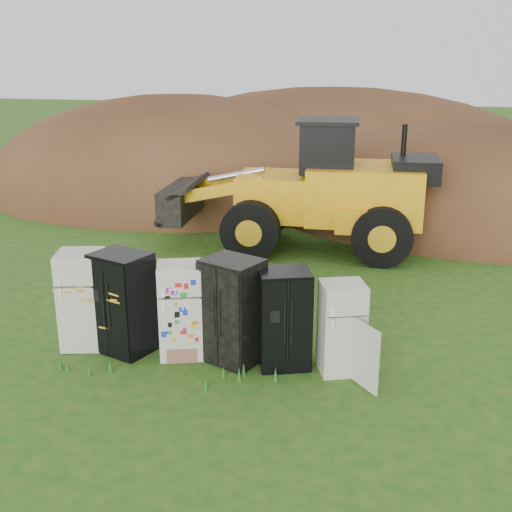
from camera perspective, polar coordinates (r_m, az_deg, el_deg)
The scene contains 11 objects.
ground at distance 11.94m, azimuth -4.30°, elevation -8.93°, with size 120.00×120.00×0.00m, color #1F5115.
fridge_leftmost at distance 12.43m, azimuth -15.13°, elevation -3.75°, with size 0.82×0.78×1.85m, color beige, non-canonical shape.
fridge_black_side at distance 12.04m, azimuth -11.71°, elevation -4.09°, with size 0.99×0.78×1.89m, color black, non-canonical shape.
fridge_sticker at distance 11.72m, azimuth -6.70°, elevation -4.81°, with size 0.78×0.72×1.75m, color silver, non-canonical shape.
fridge_dark_mid at distance 11.43m, azimuth -2.08°, elevation -4.88°, with size 0.98×0.79×1.91m, color black, non-canonical shape.
fridge_black_right at distance 11.28m, azimuth 2.51°, elevation -5.59°, with size 0.88×0.74×1.77m, color black, non-canonical shape.
fridge_open_door at distance 11.20m, azimuth 7.62°, elevation -6.34°, with size 0.73×0.68×1.62m, color beige, non-canonical shape.
wheel_loader at distance 17.89m, azimuth 3.37°, elevation 6.31°, with size 7.50×3.04×3.63m, color #E8B30F, non-canonical shape.
dirt_mound_right at distance 23.15m, azimuth 19.43°, elevation 3.36°, with size 14.58×10.69×6.40m, color #412414.
dirt_mound_left at distance 25.82m, azimuth -6.81°, elevation 5.65°, with size 15.82×11.87×7.63m, color #412414.
dirt_mound_back at distance 29.31m, azimuth 6.77°, elevation 7.09°, with size 20.09×13.40×7.81m, color #412414.
Camera 1 is at (3.18, -10.19, 5.34)m, focal length 45.00 mm.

